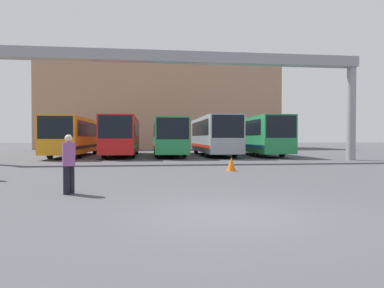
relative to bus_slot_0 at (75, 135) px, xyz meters
name	(u,v)px	position (x,y,z in m)	size (l,w,h in m)	color
ground_plane	(228,215)	(7.89, -23.17, -1.80)	(200.00, 200.00, 0.00)	#47474C
building_backdrop	(161,105)	(7.89, 21.87, 4.73)	(33.18, 12.00, 13.06)	tan
overhead_gantry	(174,71)	(7.89, -7.63, 4.10)	(25.20, 0.80, 7.13)	gray
bus_slot_0	(75,135)	(0.00, 0.00, 0.00)	(2.55, 12.04, 3.12)	orange
bus_slot_1	(122,134)	(3.95, -0.15, 0.04)	(2.53, 11.74, 3.20)	red
bus_slot_2	(168,135)	(7.89, 0.08, -0.04)	(2.51, 12.20, 3.05)	#268C4C
bus_slot_3	(213,134)	(11.84, -0.28, 0.09)	(2.57, 11.48, 3.29)	#999EA5
bus_slot_4	(256,134)	(15.79, -0.15, 0.09)	(2.53, 11.75, 3.29)	#268C4C
pedestrian_near_center	(69,163)	(4.11, -20.15, -0.93)	(0.34, 0.34, 1.64)	black
traffic_cone	(231,164)	(10.08, -14.30, -1.48)	(0.46, 0.46, 0.64)	orange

